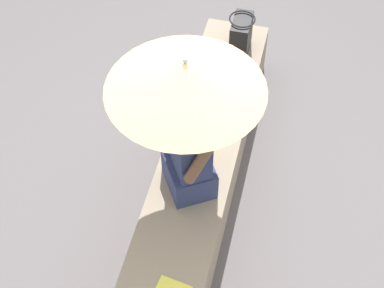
# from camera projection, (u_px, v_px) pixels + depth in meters

# --- Properties ---
(ground_plane) EXTENTS (14.00, 14.00, 0.00)m
(ground_plane) POSITION_uv_depth(u_px,v_px,m) (194.00, 207.00, 4.38)
(ground_plane) COLOR #605B5E
(stone_bench) EXTENTS (3.15, 0.51, 0.45)m
(stone_bench) POSITION_uv_depth(u_px,v_px,m) (195.00, 189.00, 4.21)
(stone_bench) COLOR gray
(stone_bench) RESTS_ON ground
(person_seated) EXTENTS (0.50, 0.42, 0.90)m
(person_seated) POSITION_uv_depth(u_px,v_px,m) (189.00, 147.00, 3.66)
(person_seated) COLOR navy
(person_seated) RESTS_ON stone_bench
(parasol) EXTENTS (0.91, 0.91, 1.12)m
(parasol) POSITION_uv_depth(u_px,v_px,m) (185.00, 76.00, 3.20)
(parasol) COLOR #B7B7BC
(parasol) RESTS_ON stone_bench
(handbag_black) EXTENTS (0.24, 0.18, 0.29)m
(handbag_black) POSITION_uv_depth(u_px,v_px,m) (205.00, 90.00, 4.32)
(handbag_black) COLOR brown
(handbag_black) RESTS_ON stone_bench
(shoulder_bag_spare) EXTENTS (0.27, 0.20, 0.33)m
(shoulder_bag_spare) POSITION_uv_depth(u_px,v_px,m) (241.00, 35.00, 4.65)
(shoulder_bag_spare) COLOR black
(shoulder_bag_spare) RESTS_ON stone_bench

